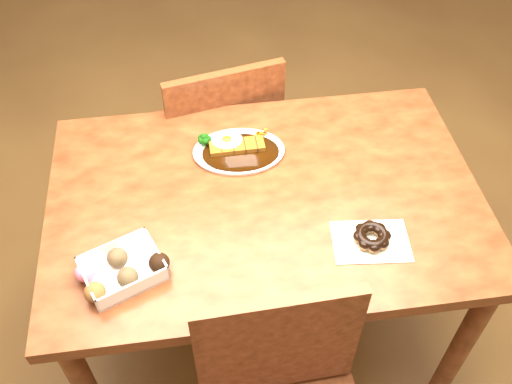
{
  "coord_description": "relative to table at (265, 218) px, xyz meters",
  "views": [
    {
      "loc": [
        -0.17,
        -1.04,
        1.93
      ],
      "look_at": [
        -0.03,
        -0.04,
        0.81
      ],
      "focal_mm": 40.0,
      "sensor_mm": 36.0,
      "label": 1
    }
  ],
  "objects": [
    {
      "name": "table",
      "position": [
        0.0,
        0.0,
        0.0
      ],
      "size": [
        1.2,
        0.8,
        0.75
      ],
      "color": "#471E0E",
      "rests_on": "ground"
    },
    {
      "name": "ground",
      "position": [
        0.0,
        0.0,
        -0.65
      ],
      "size": [
        6.0,
        6.0,
        0.0
      ],
      "primitive_type": "plane",
      "color": "brown",
      "rests_on": "ground"
    },
    {
      "name": "donut_box",
      "position": [
        -0.39,
        -0.21,
        0.13
      ],
      "size": [
        0.23,
        0.21,
        0.05
      ],
      "rotation": [
        0.0,
        0.0,
        0.4
      ],
      "color": "white",
      "rests_on": "table"
    },
    {
      "name": "katsu_curry_plate",
      "position": [
        -0.06,
        0.18,
        0.11
      ],
      "size": [
        0.28,
        0.2,
        0.05
      ],
      "rotation": [
        0.0,
        0.0,
        -0.05
      ],
      "color": "white",
      "rests_on": "table"
    },
    {
      "name": "chair_far",
      "position": [
        -0.09,
        0.54,
        -0.17
      ],
      "size": [
        0.5,
        0.5,
        0.87
      ],
      "rotation": [
        0.0,
        0.0,
        3.35
      ],
      "color": "#471E0E",
      "rests_on": "ground"
    },
    {
      "name": "pon_de_ring",
      "position": [
        0.25,
        -0.2,
        0.12
      ],
      "size": [
        0.21,
        0.16,
        0.04
      ],
      "rotation": [
        0.0,
        0.0,
        -0.1
      ],
      "color": "silver",
      "rests_on": "table"
    }
  ]
}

